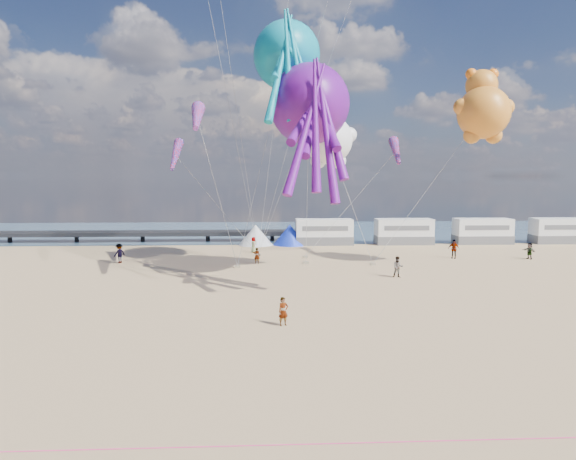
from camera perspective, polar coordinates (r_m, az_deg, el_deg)
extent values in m
plane|color=tan|center=(21.15, 0.40, -16.25)|extent=(120.00, 120.00, 0.00)
plane|color=#38556C|center=(74.98, -1.90, -0.12)|extent=(120.00, 120.00, 0.00)
cube|color=black|center=(69.37, -25.56, -0.39)|extent=(60.00, 3.00, 0.50)
cube|color=silver|center=(60.31, 4.01, -0.21)|extent=(6.60, 2.50, 3.00)
cube|color=silver|center=(62.15, 12.74, -0.16)|extent=(6.60, 2.50, 3.00)
cube|color=silver|center=(65.33, 20.80, -0.11)|extent=(6.60, 2.50, 3.00)
cube|color=silver|center=(69.67, 27.98, -0.06)|extent=(6.60, 2.50, 3.00)
cone|color=white|center=(59.94, -3.61, -0.53)|extent=(4.00, 4.00, 2.40)
cone|color=#1933CC|center=(60.01, 0.21, -0.51)|extent=(4.00, 4.00, 2.40)
cylinder|color=#F2338C|center=(16.63, 1.42, -22.71)|extent=(34.00, 0.03, 0.03)
imported|color=tan|center=(27.88, -0.52, -9.03)|extent=(0.67, 0.57, 1.55)
imported|color=#7F6659|center=(54.06, -3.84, -1.65)|extent=(0.52, 0.67, 1.64)
imported|color=#7F6659|center=(41.66, 12.11, -4.04)|extent=(0.90, 0.66, 1.67)
imported|color=#7F6659|center=(49.91, -18.23, -2.49)|extent=(1.08, 1.11, 1.80)
imported|color=#7F6659|center=(52.67, 17.94, -2.01)|extent=(1.39, 1.18, 1.86)
imported|color=#7F6659|center=(54.97, 25.25, -2.12)|extent=(0.67, 1.00, 1.57)
imported|color=#7F6659|center=(47.16, -3.48, -2.86)|extent=(1.45, 0.76, 1.50)
cube|color=gray|center=(45.38, -5.65, -4.05)|extent=(0.50, 0.35, 0.22)
cube|color=gray|center=(47.19, 2.00, -3.64)|extent=(0.50, 0.35, 0.22)
cube|color=gray|center=(46.96, 9.41, -3.76)|extent=(0.50, 0.35, 0.22)
cube|color=gray|center=(50.40, 1.91, -3.02)|extent=(0.50, 0.35, 0.22)
cube|color=gray|center=(51.75, -3.31, -2.79)|extent=(0.50, 0.35, 0.22)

